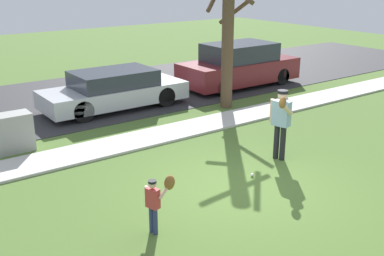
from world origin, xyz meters
TOP-DOWN VIEW (x-y plane):
  - ground_plane at (0.00, 3.50)m, footprint 48.00×48.00m
  - sidewalk_strip at (0.00, 3.60)m, footprint 36.00×1.20m
  - road_surface at (0.00, 8.60)m, footprint 36.00×6.80m
  - person_adult at (1.74, 0.56)m, footprint 0.65×0.74m
  - person_child at (-2.27, -0.52)m, footprint 0.51×0.34m
  - baseball at (0.58, 0.21)m, footprint 0.07×0.07m
  - utility_cabinet at (-3.15, 4.77)m, footprint 0.89×0.56m
  - street_tree_near at (3.60, 4.73)m, footprint 1.84×1.88m
  - parked_sedan_silver at (0.57, 6.69)m, footprint 4.60×1.80m
  - parked_suv_maroon at (5.84, 6.68)m, footprint 4.70×1.90m

SIDE VIEW (x-z plane):
  - ground_plane at x=0.00m, z-range 0.00..0.00m
  - road_surface at x=0.00m, z-range 0.00..0.02m
  - sidewalk_strip at x=0.00m, z-range 0.00..0.06m
  - baseball at x=0.58m, z-range 0.00..0.07m
  - utility_cabinet at x=-3.15m, z-range 0.00..0.95m
  - parked_sedan_silver at x=0.57m, z-range 0.01..1.23m
  - person_child at x=-2.27m, z-range 0.16..1.19m
  - parked_suv_maroon at x=5.84m, z-range -0.02..1.60m
  - person_adult at x=1.74m, z-range 0.21..1.88m
  - street_tree_near at x=3.60m, z-range 0.16..4.89m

